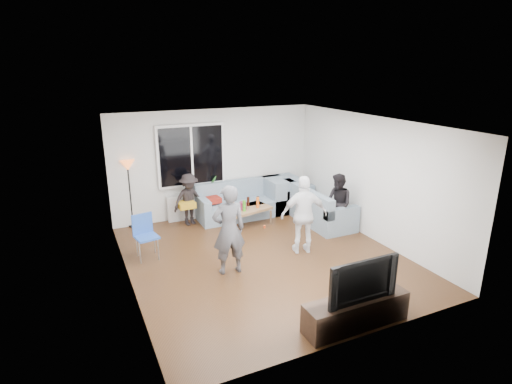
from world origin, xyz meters
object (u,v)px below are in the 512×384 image
sofa_back_section (244,200)px  side_chair (147,238)px  player_right (304,215)px  spectator_back (189,199)px  sofa_right_section (319,204)px  coffee_table (247,216)px  floor_lamp (130,194)px  player_left (229,230)px  spectator_right (338,204)px  television (359,278)px  tv_console (356,312)px

sofa_back_section → side_chair: bearing=-152.7°
player_right → spectator_back: player_right is taller
sofa_right_section → coffee_table: bearing=71.9°
floor_lamp → sofa_right_section: bearing=-20.7°
floor_lamp → player_left: size_ratio=0.95×
player_right → spectator_right: player_right is taller
sofa_back_section → player_right: player_right is taller
sofa_right_section → coffee_table: sofa_right_section is taller
coffee_table → television: (-0.17, -4.24, 0.56)m
side_chair → spectator_right: size_ratio=0.65×
television → player_right: bearing=76.3°
side_chair → floor_lamp: 1.86m
coffee_table → spectator_right: bearing=-38.2°
player_right → spectator_right: 1.33m
floor_lamp → spectator_back: 1.33m
side_chair → sofa_right_section: bearing=-6.7°
coffee_table → spectator_back: size_ratio=0.90×
sofa_right_section → tv_console: 4.13m
sofa_back_section → sofa_right_section: same height
floor_lamp → player_right: bearing=-44.7°
coffee_table → side_chair: 2.59m
spectator_back → television: 4.91m
spectator_right → sofa_back_section: bearing=-140.6°
side_chair → player_left: (1.23, -1.19, 0.39)m
sofa_right_section → side_chair: side_chair is taller
coffee_table → player_left: (-1.22, -2.00, 0.62)m
floor_lamp → player_right: (2.87, -2.83, 0.00)m
spectator_back → tv_console: size_ratio=0.76×
sofa_right_section → television: bearing=154.2°
floor_lamp → side_chair: bearing=-90.0°
player_left → tv_console: size_ratio=1.02×
tv_console → television: size_ratio=1.44×
spectator_right → spectator_back: 3.37m
tv_console → player_right: bearing=76.3°
player_left → spectator_right: 2.94m
player_left → tv_console: player_left is taller
coffee_table → television: bearing=-92.3°
sofa_back_section → sofa_right_section: 1.81m
sofa_back_section → player_right: size_ratio=1.47×
side_chair → player_left: size_ratio=0.53×
coffee_table → tv_console: (-0.17, -4.24, 0.02)m
player_right → player_left: bearing=22.2°
player_left → player_right: 1.65m
coffee_table → television: size_ratio=0.99×
side_chair → spectator_back: bearing=37.2°
player_right → spectator_back: size_ratio=1.28×
spectator_back → spectator_right: bearing=-44.0°
player_left → tv_console: bearing=119.3°
sofa_back_section → spectator_back: (-1.36, 0.03, 0.19)m
sofa_right_section → coffee_table: 1.72m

